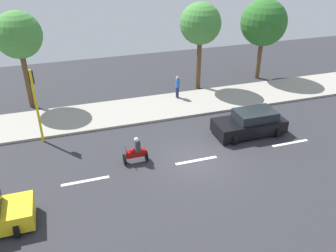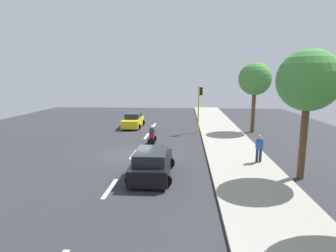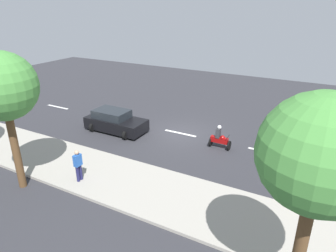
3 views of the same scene
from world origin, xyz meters
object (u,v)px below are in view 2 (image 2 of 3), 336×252
Objects in this scene: traffic_light_corner at (200,103)px; car_black at (152,164)px; motorcycle at (152,136)px; pedestrian_near_signal at (259,148)px; car_yellow_cab at (133,121)px; street_tree_north at (308,81)px; street_tree_center at (255,79)px.

car_black is at bearing -103.96° from traffic_light_corner.
pedestrian_near_signal is (7.18, -4.86, 0.42)m from motorcycle.
car_yellow_cab is 19.13m from street_tree_north.
traffic_light_corner is (3.97, 4.80, 2.29)m from motorcycle.
street_tree_center reaches higher than street_tree_north.
street_tree_north is at bearing -91.90° from street_tree_center.
pedestrian_near_signal is 0.38× the size of traffic_light_corner.
car_black is 0.97× the size of traffic_light_corner.
motorcycle is 8.68m from pedestrian_near_signal.
street_tree_center reaches higher than car_yellow_cab.
traffic_light_corner reaches higher than pedestrian_near_signal.
pedestrian_near_signal reaches higher than car_yellow_cab.
car_yellow_cab is 7.88m from motorcycle.
traffic_light_corner is (-3.21, 9.66, 1.87)m from pedestrian_near_signal.
car_yellow_cab is 13.06m from street_tree_center.
car_yellow_cab is 0.62× the size of street_tree_north.
street_tree_center is 1.01× the size of street_tree_north.
street_tree_north is (11.74, -14.46, 4.36)m from car_yellow_cab.
pedestrian_near_signal is (10.15, -12.16, 0.35)m from car_yellow_cab.
motorcycle reaches higher than car_yellow_cab.
traffic_light_corner is at bearing 76.04° from car_black.
street_tree_center is at bearing -8.47° from car_yellow_cab.
street_tree_north is (-0.42, -12.65, -0.03)m from street_tree_center.
traffic_light_corner is at bearing 111.87° from street_tree_north.
car_black is 0.65× the size of street_tree_center.
street_tree_north reaches higher than car_yellow_cab.
street_tree_center is at bearing 30.86° from motorcycle.
car_black is 1.06× the size of car_yellow_cab.
traffic_light_corner is (6.94, -2.50, 2.22)m from car_yellow_cab.
traffic_light_corner is (3.04, 12.23, 2.22)m from car_black.
car_yellow_cab is at bearing 160.19° from traffic_light_corner.
street_tree_center reaches higher than car_black.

